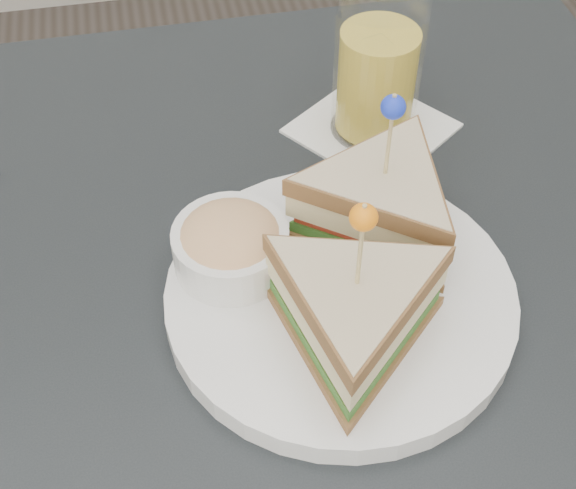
{
  "coord_description": "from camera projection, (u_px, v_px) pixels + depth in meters",
  "views": [
    {
      "loc": [
        -0.07,
        -0.38,
        1.24
      ],
      "look_at": [
        0.01,
        0.01,
        0.8
      ],
      "focal_mm": 50.0,
      "sensor_mm": 36.0,
      "label": 1
    }
  ],
  "objects": [
    {
      "name": "table",
      "position": [
        279.0,
        354.0,
        0.68
      ],
      "size": [
        0.8,
        0.8,
        0.75
      ],
      "color": "black",
      "rests_on": "ground"
    },
    {
      "name": "drink_set",
      "position": [
        378.0,
        67.0,
        0.71
      ],
      "size": [
        0.17,
        0.17,
        0.16
      ],
      "rotation": [
        0.0,
        0.0,
        0.64
      ],
      "color": "white",
      "rests_on": "table"
    },
    {
      "name": "plate_meal",
      "position": [
        348.0,
        264.0,
        0.59
      ],
      "size": [
        0.32,
        0.32,
        0.16
      ],
      "rotation": [
        0.0,
        0.0,
        0.24
      ],
      "color": "white",
      "rests_on": "table"
    }
  ]
}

